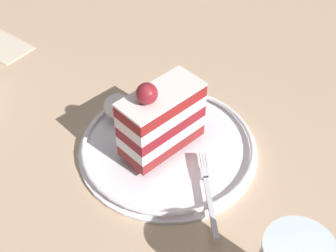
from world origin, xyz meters
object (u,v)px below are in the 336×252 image
object	(u,v)px
dessert_plate	(168,147)
cake_slice	(161,119)
whipped_cream_dollop	(118,106)
fork	(208,190)

from	to	relation	value
dessert_plate	cake_slice	bearing A→B (deg)	6.32
cake_slice	whipped_cream_dollop	distance (m)	0.09
dessert_plate	fork	world-z (taller)	fork
dessert_plate	whipped_cream_dollop	bearing A→B (deg)	-46.07
dessert_plate	cake_slice	distance (m)	0.05
dessert_plate	fork	distance (m)	0.09
cake_slice	fork	world-z (taller)	cake_slice
dessert_plate	whipped_cream_dollop	world-z (taller)	whipped_cream_dollop
whipped_cream_dollop	fork	world-z (taller)	whipped_cream_dollop
whipped_cream_dollop	cake_slice	bearing A→B (deg)	128.95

